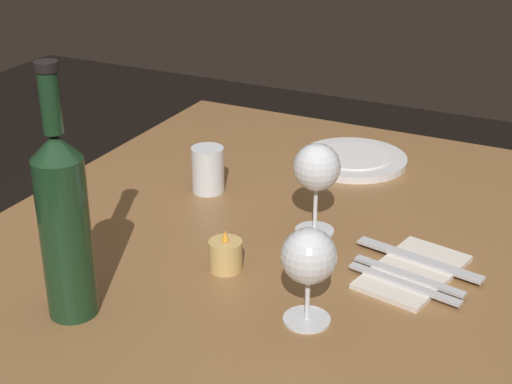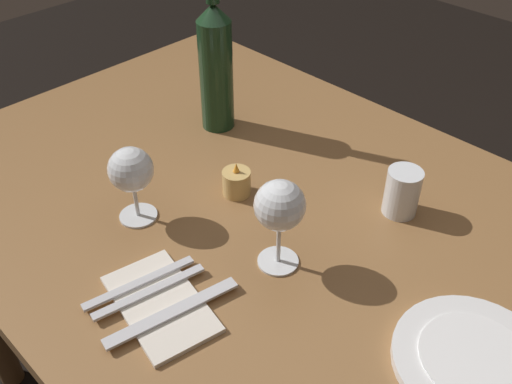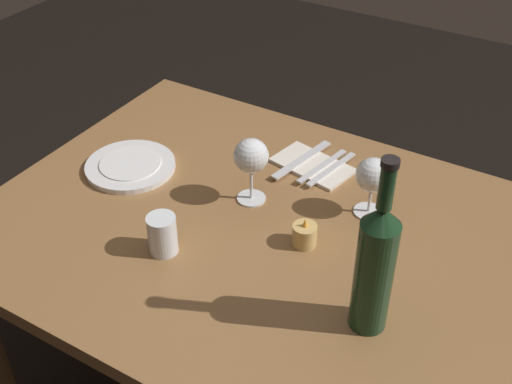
{
  "view_description": "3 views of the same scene",
  "coord_description": "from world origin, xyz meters",
  "px_view_note": "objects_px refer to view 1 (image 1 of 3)",
  "views": [
    {
      "loc": [
        -0.97,
        -0.51,
        1.35
      ],
      "look_at": [
        0.01,
        -0.02,
        0.85
      ],
      "focal_mm": 54.87,
      "sensor_mm": 36.0,
      "label": 1
    },
    {
      "loc": [
        0.55,
        -0.56,
        1.4
      ],
      "look_at": [
        0.06,
        -0.07,
        0.85
      ],
      "focal_mm": 40.39,
      "sensor_mm": 36.0,
      "label": 2
    },
    {
      "loc": [
        -0.5,
        0.94,
        1.65
      ],
      "look_at": [
        0.07,
        -0.01,
        0.82
      ],
      "focal_mm": 45.89,
      "sensor_mm": 36.0,
      "label": 3
    }
  ],
  "objects_px": {
    "dinner_plate": "(353,159)",
    "table_knife": "(419,259)",
    "wine_bottle": "(64,221)",
    "fork_inner": "(409,276)",
    "water_tumbler": "(208,172)",
    "fork_outer": "(404,284)",
    "votive_candle": "(223,255)",
    "wine_glass_left": "(317,169)",
    "folded_napkin": "(413,272)",
    "wine_glass_right": "(309,258)"
  },
  "relations": [
    {
      "from": "folded_napkin",
      "to": "fork_inner",
      "type": "relative_size",
      "value": 1.16
    },
    {
      "from": "folded_napkin",
      "to": "fork_inner",
      "type": "distance_m",
      "value": 0.03
    },
    {
      "from": "table_knife",
      "to": "wine_glass_right",
      "type": "bearing_deg",
      "value": 156.05
    },
    {
      "from": "dinner_plate",
      "to": "table_knife",
      "type": "bearing_deg",
      "value": -146.08
    },
    {
      "from": "water_tumbler",
      "to": "folded_napkin",
      "type": "xyz_separation_m",
      "value": [
        -0.13,
        -0.43,
        -0.03
      ]
    },
    {
      "from": "table_knife",
      "to": "fork_outer",
      "type": "bearing_deg",
      "value": 180.0
    },
    {
      "from": "wine_bottle",
      "to": "table_knife",
      "type": "bearing_deg",
      "value": -49.36
    },
    {
      "from": "folded_napkin",
      "to": "table_knife",
      "type": "bearing_deg",
      "value": 0.0
    },
    {
      "from": "dinner_plate",
      "to": "fork_inner",
      "type": "height_order",
      "value": "dinner_plate"
    },
    {
      "from": "votive_candle",
      "to": "fork_outer",
      "type": "xyz_separation_m",
      "value": [
        0.06,
        -0.27,
        -0.01
      ]
    },
    {
      "from": "wine_glass_right",
      "to": "table_knife",
      "type": "bearing_deg",
      "value": -23.95
    },
    {
      "from": "wine_bottle",
      "to": "fork_inner",
      "type": "distance_m",
      "value": 0.51
    },
    {
      "from": "folded_napkin",
      "to": "table_knife",
      "type": "relative_size",
      "value": 0.99
    },
    {
      "from": "fork_outer",
      "to": "votive_candle",
      "type": "bearing_deg",
      "value": 103.23
    },
    {
      "from": "dinner_plate",
      "to": "fork_outer",
      "type": "height_order",
      "value": "dinner_plate"
    },
    {
      "from": "wine_glass_right",
      "to": "fork_inner",
      "type": "distance_m",
      "value": 0.21
    },
    {
      "from": "wine_bottle",
      "to": "folded_napkin",
      "type": "distance_m",
      "value": 0.52
    },
    {
      "from": "dinner_plate",
      "to": "wine_glass_right",
      "type": "bearing_deg",
      "value": -166.34
    },
    {
      "from": "wine_glass_left",
      "to": "wine_glass_right",
      "type": "xyz_separation_m",
      "value": [
        -0.25,
        -0.09,
        -0.02
      ]
    },
    {
      "from": "wine_bottle",
      "to": "dinner_plate",
      "type": "xyz_separation_m",
      "value": [
        0.69,
        -0.16,
        -0.13
      ]
    },
    {
      "from": "water_tumbler",
      "to": "table_knife",
      "type": "distance_m",
      "value": 0.44
    },
    {
      "from": "dinner_plate",
      "to": "table_knife",
      "type": "xyz_separation_m",
      "value": [
        -0.35,
        -0.23,
        0.0
      ]
    },
    {
      "from": "table_knife",
      "to": "wine_glass_left",
      "type": "bearing_deg",
      "value": 80.37
    },
    {
      "from": "wine_bottle",
      "to": "water_tumbler",
      "type": "xyz_separation_m",
      "value": [
        0.44,
        0.03,
        -0.1
      ]
    },
    {
      "from": "water_tumbler",
      "to": "table_knife",
      "type": "bearing_deg",
      "value": -102.7
    },
    {
      "from": "dinner_plate",
      "to": "table_knife",
      "type": "height_order",
      "value": "dinner_plate"
    },
    {
      "from": "fork_inner",
      "to": "table_knife",
      "type": "xyz_separation_m",
      "value": [
        0.06,
        0.0,
        0.0
      ]
    },
    {
      "from": "votive_candle",
      "to": "wine_glass_left",
      "type": "bearing_deg",
      "value": -24.52
    },
    {
      "from": "dinner_plate",
      "to": "fork_inner",
      "type": "bearing_deg",
      "value": -149.87
    },
    {
      "from": "water_tumbler",
      "to": "dinner_plate",
      "type": "height_order",
      "value": "water_tumbler"
    },
    {
      "from": "water_tumbler",
      "to": "fork_outer",
      "type": "bearing_deg",
      "value": -112.38
    },
    {
      "from": "water_tumbler",
      "to": "folded_napkin",
      "type": "height_order",
      "value": "water_tumbler"
    },
    {
      "from": "wine_glass_left",
      "to": "wine_bottle",
      "type": "distance_m",
      "value": 0.43
    },
    {
      "from": "wine_bottle",
      "to": "folded_napkin",
      "type": "height_order",
      "value": "wine_bottle"
    },
    {
      "from": "water_tumbler",
      "to": "folded_napkin",
      "type": "relative_size",
      "value": 0.41
    },
    {
      "from": "wine_glass_left",
      "to": "votive_candle",
      "type": "relative_size",
      "value": 2.35
    },
    {
      "from": "wine_glass_right",
      "to": "water_tumbler",
      "type": "relative_size",
      "value": 1.62
    },
    {
      "from": "fork_inner",
      "to": "fork_outer",
      "type": "relative_size",
      "value": 1.0
    },
    {
      "from": "water_tumbler",
      "to": "votive_candle",
      "type": "xyz_separation_m",
      "value": [
        -0.24,
        -0.16,
        -0.02
      ]
    },
    {
      "from": "wine_glass_right",
      "to": "dinner_plate",
      "type": "bearing_deg",
      "value": 13.66
    },
    {
      "from": "water_tumbler",
      "to": "table_knife",
      "type": "xyz_separation_m",
      "value": [
        -0.1,
        -0.43,
        -0.03
      ]
    },
    {
      "from": "fork_inner",
      "to": "table_knife",
      "type": "bearing_deg",
      "value": 0.0
    },
    {
      "from": "wine_glass_right",
      "to": "table_knife",
      "type": "height_order",
      "value": "wine_glass_right"
    },
    {
      "from": "votive_candle",
      "to": "fork_outer",
      "type": "bearing_deg",
      "value": -76.77
    },
    {
      "from": "wine_glass_right",
      "to": "table_knife",
      "type": "xyz_separation_m",
      "value": [
        0.22,
        -0.1,
        -0.09
      ]
    },
    {
      "from": "wine_glass_left",
      "to": "table_knife",
      "type": "height_order",
      "value": "wine_glass_left"
    },
    {
      "from": "wine_bottle",
      "to": "wine_glass_left",
      "type": "bearing_deg",
      "value": -29.38
    },
    {
      "from": "folded_napkin",
      "to": "table_knife",
      "type": "xyz_separation_m",
      "value": [
        0.03,
        0.0,
        0.01
      ]
    },
    {
      "from": "votive_candle",
      "to": "dinner_plate",
      "type": "height_order",
      "value": "votive_candle"
    },
    {
      "from": "votive_candle",
      "to": "table_knife",
      "type": "height_order",
      "value": "votive_candle"
    }
  ]
}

